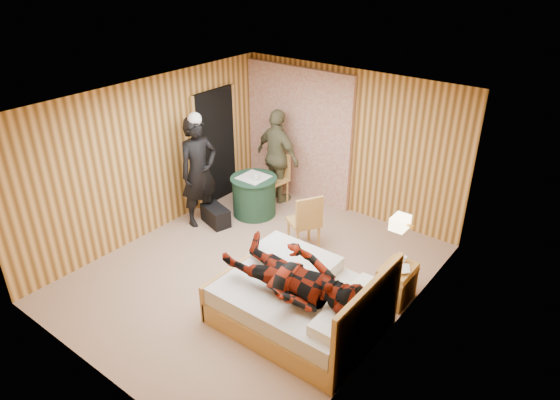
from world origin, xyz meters
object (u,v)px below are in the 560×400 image
Objects in this scene: chair_near at (306,219)px; nightstand at (396,283)px; wall_lamp at (400,223)px; bed at (301,302)px; round_table at (254,195)px; chair_far at (277,174)px; duffel_bag at (216,215)px; man_on_bed at (292,268)px; man_at_table at (278,157)px; woman_standing at (199,172)px.

nightstand is at bearing 112.03° from chair_near.
wall_lamp reaches higher than nightstand.
bed is 2.43× the size of round_table.
chair_far reaches higher than duffel_bag.
chair_far is 0.97× the size of chair_near.
chair_far is 3.53m from man_on_bed.
man_at_table is (0.00, 0.67, 0.51)m from round_table.
woman_standing reaches higher than duffel_bag.
bed is 3.40m from man_at_table.
nightstand is (0.75, 1.12, -0.03)m from bed.
man_at_table is 0.97× the size of man_on_bed.
chair_far is at bearing -97.11° from chair_near.
man_on_bed reaches higher than bed.
man_at_table is at bearing 132.68° from bed.
nightstand is 0.56× the size of chair_near.
wall_lamp is at bearing 104.76° from chair_near.
bed reaches higher than nightstand.
man_at_table is (-3.02, 1.34, 0.59)m from nightstand.
woman_standing is (-0.52, -0.76, 0.57)m from round_table.
chair_far is (-2.26, 2.43, 0.24)m from bed.
wall_lamp is 3.47m from man_at_table.
wall_lamp is at bearing -79.25° from woman_standing.
bed is 3.55× the size of duffel_bag.
duffel_bag is (-1.69, -0.24, -0.40)m from chair_near.
wall_lamp is at bearing -79.30° from nightstand.
chair_far is at bearing 156.47° from nightstand.
wall_lamp is 3.33m from round_table.
chair_near is (1.38, -1.07, 0.02)m from chair_far.
man_at_table is at bearing 152.87° from wall_lamp.
chair_far is 0.50× the size of woman_standing.
man_on_bed is at bearing -118.46° from nightstand.
duffel_bag is (-0.29, -0.67, -0.20)m from round_table.
man_on_bed is at bearing -41.37° from round_table.
chair_near reaches higher than nightstand.
round_table is at bearing 141.72° from bed.
bed is 1.13× the size of man_at_table.
man_at_table reaches higher than wall_lamp.
woman_standing is at bearing 79.64° from man_at_table.
woman_standing reaches higher than chair_far.
nightstand is 0.31× the size of man_at_table.
bed is at bearing 95.35° from man_on_bed.
man_on_bed is (2.81, -1.26, 0.01)m from woman_standing.
bed reaches higher than chair_far.
bed is at bearing -97.31° from woman_standing.
wall_lamp is 0.47× the size of duffel_bag.
woman_standing reaches higher than wall_lamp.
wall_lamp is 1.89m from chair_near.
woman_standing is 1.05× the size of man_on_bed.
round_table is 1.46× the size of duffel_bag.
wall_lamp is at bearing 162.51° from man_at_table.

